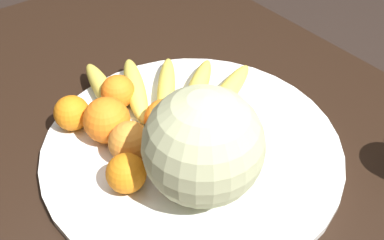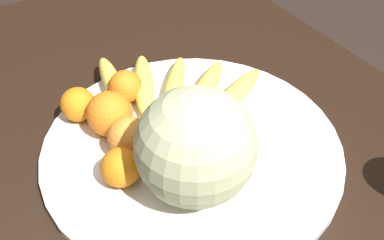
# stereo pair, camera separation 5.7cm
# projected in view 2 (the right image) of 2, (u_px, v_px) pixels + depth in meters

# --- Properties ---
(kitchen_table) EXTENTS (1.23, 0.94, 0.78)m
(kitchen_table) POSITION_uv_depth(u_px,v_px,m) (162.00, 190.00, 0.80)
(kitchen_table) COLOR black
(kitchen_table) RESTS_ON ground_plane
(fruit_bowl) EXTENTS (0.48, 0.48, 0.01)m
(fruit_bowl) POSITION_uv_depth(u_px,v_px,m) (192.00, 146.00, 0.72)
(fruit_bowl) COLOR white
(fruit_bowl) RESTS_ON kitchen_table
(melon) EXTENTS (0.17, 0.17, 0.17)m
(melon) POSITION_uv_depth(u_px,v_px,m) (193.00, 148.00, 0.59)
(melon) COLOR #B2B789
(melon) RESTS_ON fruit_bowl
(banana_bunch) EXTENTS (0.28, 0.29, 0.03)m
(banana_bunch) POSITION_uv_depth(u_px,v_px,m) (172.00, 89.00, 0.79)
(banana_bunch) COLOR brown
(banana_bunch) RESTS_ON fruit_bowl
(orange_front_left) EXTENTS (0.07, 0.07, 0.07)m
(orange_front_left) POSITION_uv_depth(u_px,v_px,m) (110.00, 114.00, 0.71)
(orange_front_left) COLOR orange
(orange_front_left) RESTS_ON fruit_bowl
(orange_front_right) EXTENTS (0.06, 0.06, 0.06)m
(orange_front_right) POSITION_uv_depth(u_px,v_px,m) (121.00, 167.00, 0.64)
(orange_front_right) COLOR orange
(orange_front_right) RESTS_ON fruit_bowl
(orange_mid_center) EXTENTS (0.06, 0.06, 0.06)m
(orange_mid_center) POSITION_uv_depth(u_px,v_px,m) (166.00, 117.00, 0.71)
(orange_mid_center) COLOR orange
(orange_mid_center) RESTS_ON fruit_bowl
(orange_back_left) EXTENTS (0.06, 0.06, 0.06)m
(orange_back_left) POSITION_uv_depth(u_px,v_px,m) (127.00, 86.00, 0.78)
(orange_back_left) COLOR orange
(orange_back_left) RESTS_ON fruit_bowl
(orange_back_right) EXTENTS (0.06, 0.06, 0.06)m
(orange_back_right) POSITION_uv_depth(u_px,v_px,m) (78.00, 104.00, 0.74)
(orange_back_right) COLOR orange
(orange_back_right) RESTS_ON fruit_bowl
(orange_top_small) EXTENTS (0.06, 0.06, 0.06)m
(orange_top_small) POSITION_uv_depth(u_px,v_px,m) (129.00, 138.00, 0.68)
(orange_top_small) COLOR orange
(orange_top_small) RESTS_ON fruit_bowl
(produce_tag) EXTENTS (0.09, 0.08, 0.00)m
(produce_tag) POSITION_uv_depth(u_px,v_px,m) (123.00, 117.00, 0.76)
(produce_tag) COLOR white
(produce_tag) RESTS_ON fruit_bowl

